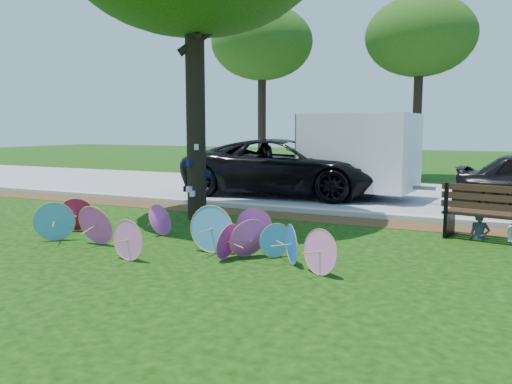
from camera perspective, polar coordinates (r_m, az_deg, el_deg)
ground at (r=8.27m, az=-9.07°, el=-7.62°), size 90.00×90.00×0.00m
mulch_strip at (r=12.17m, az=2.80°, el=-2.70°), size 90.00×1.00×0.01m
curb at (r=12.81m, az=3.98°, el=-1.96°), size 90.00×0.30×0.12m
street at (r=16.72m, az=9.04°, el=-0.05°), size 90.00×8.00×0.01m
parasol_pile at (r=8.87m, az=-8.43°, el=-4.24°), size 6.20×2.25×0.83m
black_van at (r=15.82m, az=3.33°, el=2.82°), size 6.56×3.35×1.77m
cargo_trailer at (r=15.28m, az=11.69°, el=4.53°), size 3.44×2.43×2.84m
park_bench at (r=10.39m, az=26.23°, el=-2.22°), size 2.16×1.16×1.07m
person_left at (r=10.44m, az=24.29°, el=-2.23°), size 0.39×0.27×1.01m
bg_trees at (r=21.55m, az=22.60°, el=16.50°), size 22.10×5.83×7.40m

